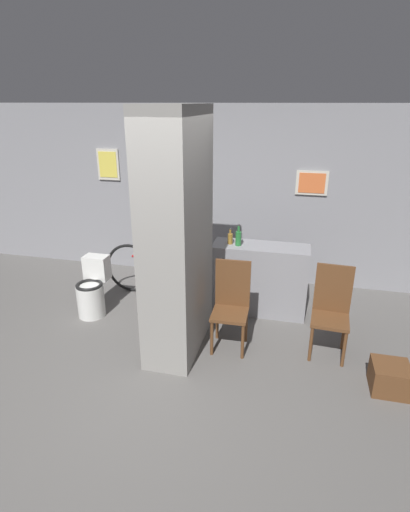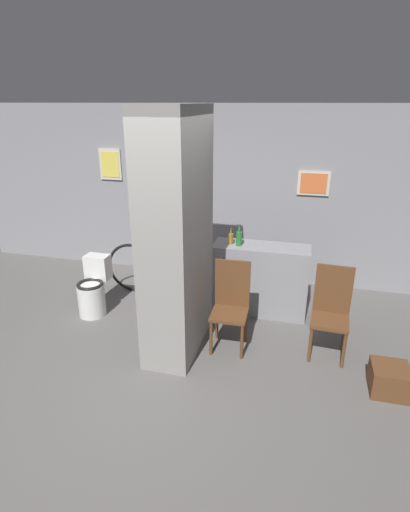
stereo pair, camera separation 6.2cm
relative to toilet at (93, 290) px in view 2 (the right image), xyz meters
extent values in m
plane|color=#5B5956|center=(1.17, -0.99, -0.32)|extent=(14.00, 14.00, 0.00)
cube|color=gray|center=(1.17, 1.64, 0.98)|extent=(8.00, 0.06, 2.60)
cube|color=beige|center=(-0.43, 1.60, 1.38)|extent=(0.36, 0.02, 0.48)
cube|color=#E0CC4C|center=(-0.43, 1.58, 1.38)|extent=(0.30, 0.01, 0.39)
cube|color=beige|center=(2.67, 1.60, 1.23)|extent=(0.44, 0.02, 0.34)
cube|color=#D86633|center=(2.67, 1.58, 1.23)|extent=(0.36, 0.01, 0.28)
cube|color=gray|center=(1.31, -0.41, 0.98)|extent=(0.50, 1.15, 2.60)
cylinder|color=#593319|center=(1.05, -0.64, 1.23)|extent=(0.03, 0.40, 0.40)
cylinder|color=red|center=(1.03, -0.64, 1.23)|extent=(0.01, 0.07, 0.07)
cube|color=gray|center=(2.09, 0.58, 0.14)|extent=(1.22, 0.44, 0.92)
cylinder|color=silver|center=(0.00, -0.06, -0.11)|extent=(0.35, 0.35, 0.42)
torus|color=black|center=(0.00, -0.06, 0.11)|extent=(0.34, 0.34, 0.04)
cube|color=silver|center=(0.00, 0.17, 0.26)|extent=(0.31, 0.20, 0.32)
cylinder|color=brown|center=(1.71, -0.54, -0.12)|extent=(0.04, 0.04, 0.42)
cylinder|color=brown|center=(2.05, -0.53, -0.12)|extent=(0.04, 0.04, 0.42)
cylinder|color=brown|center=(1.70, -0.21, -0.12)|extent=(0.04, 0.04, 0.42)
cylinder|color=brown|center=(2.04, -0.20, -0.12)|extent=(0.04, 0.04, 0.42)
cube|color=brown|center=(1.88, -0.37, 0.11)|extent=(0.40, 0.40, 0.04)
cube|color=brown|center=(1.87, -0.19, 0.40)|extent=(0.39, 0.04, 0.55)
cylinder|color=brown|center=(2.76, -0.41, -0.12)|extent=(0.04, 0.04, 0.42)
cylinder|color=brown|center=(3.10, -0.43, -0.12)|extent=(0.04, 0.04, 0.42)
cylinder|color=brown|center=(2.79, -0.07, -0.12)|extent=(0.04, 0.04, 0.42)
cylinder|color=brown|center=(3.12, -0.09, -0.12)|extent=(0.04, 0.04, 0.42)
cube|color=brown|center=(2.94, -0.25, 0.11)|extent=(0.42, 0.42, 0.04)
cube|color=brown|center=(2.95, -0.07, 0.40)|extent=(0.39, 0.05, 0.55)
torus|color=black|center=(0.22, 0.72, 0.04)|extent=(0.73, 0.04, 0.73)
torus|color=black|center=(1.19, 0.72, 0.04)|extent=(0.73, 0.04, 0.73)
cylinder|color=maroon|center=(0.71, 0.72, 0.23)|extent=(0.89, 0.04, 0.04)
cylinder|color=maroon|center=(0.46, 0.72, 0.23)|extent=(0.03, 0.03, 0.38)
cylinder|color=maroon|center=(1.14, 0.72, 0.23)|extent=(0.03, 0.03, 0.35)
cube|color=black|center=(0.46, 0.72, 0.45)|extent=(0.16, 0.06, 0.04)
cylinder|color=#262626|center=(1.14, 0.72, 0.41)|extent=(0.03, 0.42, 0.03)
cylinder|color=#267233|center=(1.81, 0.52, 0.69)|extent=(0.07, 0.07, 0.18)
cylinder|color=#267233|center=(1.81, 0.52, 0.81)|extent=(0.03, 0.03, 0.08)
sphere|color=#333333|center=(1.81, 0.52, 0.86)|extent=(0.03, 0.03, 0.03)
cylinder|color=olive|center=(1.70, 0.56, 0.66)|extent=(0.07, 0.07, 0.13)
cylinder|color=olive|center=(1.70, 0.56, 0.76)|extent=(0.03, 0.03, 0.06)
sphere|color=#333333|center=(1.70, 0.56, 0.80)|extent=(0.03, 0.03, 0.03)
cube|color=brown|center=(3.51, -0.71, -0.18)|extent=(0.35, 0.35, 0.28)
camera|label=1|loc=(2.52, -4.19, 2.29)|focal=28.00mm
camera|label=2|loc=(2.58, -4.17, 2.29)|focal=28.00mm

